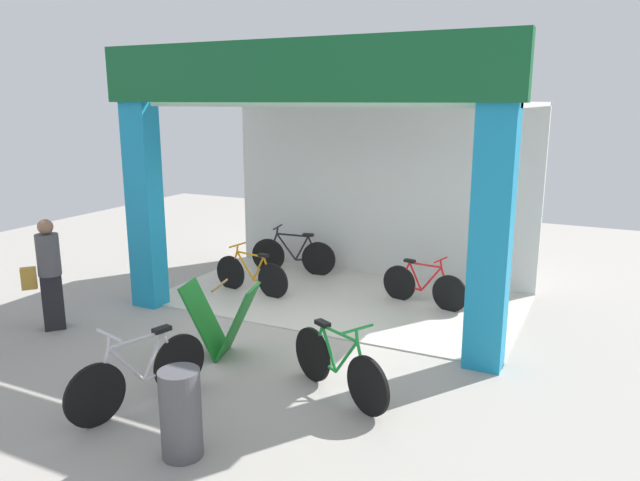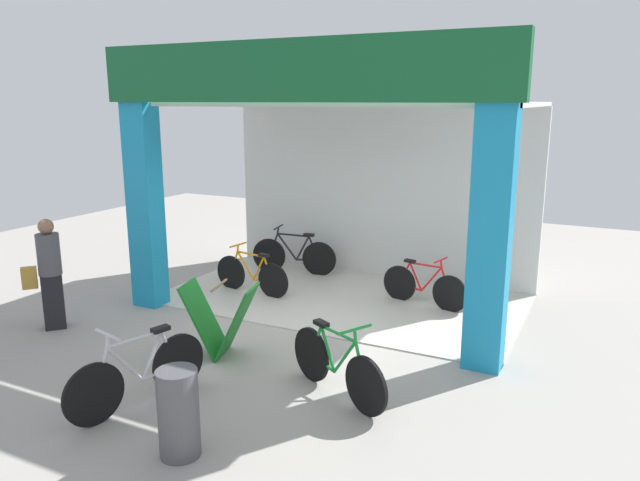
{
  "view_description": "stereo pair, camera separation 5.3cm",
  "coord_description": "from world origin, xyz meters",
  "px_view_note": "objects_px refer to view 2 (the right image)",
  "views": [
    {
      "loc": [
        3.85,
        -7.05,
        3.19
      ],
      "look_at": [
        0.0,
        0.8,
        1.15
      ],
      "focal_mm": 33.94,
      "sensor_mm": 36.0,
      "label": 1
    },
    {
      "loc": [
        3.9,
        -7.03,
        3.19
      ],
      "look_at": [
        0.0,
        0.8,
        1.15
      ],
      "focal_mm": 33.94,
      "sensor_mm": 36.0,
      "label": 2
    }
  ],
  "objects_px": {
    "trash_bin": "(179,413)",
    "bicycle_inside_2": "(294,255)",
    "bicycle_inside_0": "(252,275)",
    "pedestrian_0": "(49,274)",
    "sandwich_board_sign": "(220,320)",
    "bicycle_parked_1": "(139,374)",
    "bicycle_inside_1": "(424,286)",
    "bicycle_parked_0": "(337,366)"
  },
  "relations": [
    {
      "from": "bicycle_inside_0",
      "to": "bicycle_parked_0",
      "type": "xyz_separation_m",
      "value": [
        2.8,
        -2.65,
        0.03
      ]
    },
    {
      "from": "bicycle_parked_1",
      "to": "trash_bin",
      "type": "xyz_separation_m",
      "value": [
        0.97,
        -0.54,
        0.05
      ]
    },
    {
      "from": "bicycle_parked_0",
      "to": "pedestrian_0",
      "type": "relative_size",
      "value": 0.91
    },
    {
      "from": "bicycle_inside_0",
      "to": "trash_bin",
      "type": "bearing_deg",
      "value": -65.18
    },
    {
      "from": "bicycle_parked_0",
      "to": "sandwich_board_sign",
      "type": "xyz_separation_m",
      "value": [
        -1.78,
        0.34,
        0.12
      ]
    },
    {
      "from": "bicycle_inside_2",
      "to": "bicycle_parked_1",
      "type": "xyz_separation_m",
      "value": [
        0.97,
        -5.15,
        0.01
      ]
    },
    {
      "from": "bicycle_parked_1",
      "to": "bicycle_parked_0",
      "type": "bearing_deg",
      "value": 32.58
    },
    {
      "from": "trash_bin",
      "to": "bicycle_parked_0",
      "type": "bearing_deg",
      "value": 64.32
    },
    {
      "from": "bicycle_inside_2",
      "to": "pedestrian_0",
      "type": "height_order",
      "value": "pedestrian_0"
    },
    {
      "from": "sandwich_board_sign",
      "to": "bicycle_inside_1",
      "type": "bearing_deg",
      "value": 59.62
    },
    {
      "from": "bicycle_parked_1",
      "to": "bicycle_inside_0",
      "type": "bearing_deg",
      "value": 105.16
    },
    {
      "from": "pedestrian_0",
      "to": "trash_bin",
      "type": "relative_size",
      "value": 1.9
    },
    {
      "from": "bicycle_inside_1",
      "to": "bicycle_parked_0",
      "type": "distance_m",
      "value": 3.32
    },
    {
      "from": "bicycle_inside_1",
      "to": "bicycle_inside_2",
      "type": "xyz_separation_m",
      "value": [
        -2.71,
        0.69,
        0.03
      ]
    },
    {
      "from": "bicycle_inside_1",
      "to": "bicycle_inside_2",
      "type": "height_order",
      "value": "bicycle_inside_2"
    },
    {
      "from": "trash_bin",
      "to": "bicycle_inside_0",
      "type": "bearing_deg",
      "value": 114.82
    },
    {
      "from": "sandwich_board_sign",
      "to": "trash_bin",
      "type": "distance_m",
      "value": 2.24
    },
    {
      "from": "bicycle_inside_2",
      "to": "bicycle_inside_0",
      "type": "bearing_deg",
      "value": -92.31
    },
    {
      "from": "bicycle_inside_2",
      "to": "sandwich_board_sign",
      "type": "relative_size",
      "value": 1.59
    },
    {
      "from": "bicycle_inside_0",
      "to": "bicycle_parked_1",
      "type": "height_order",
      "value": "bicycle_parked_1"
    },
    {
      "from": "trash_bin",
      "to": "bicycle_inside_2",
      "type": "bearing_deg",
      "value": 108.85
    },
    {
      "from": "bicycle_inside_0",
      "to": "pedestrian_0",
      "type": "xyz_separation_m",
      "value": [
        -1.68,
        -2.59,
        0.48
      ]
    },
    {
      "from": "pedestrian_0",
      "to": "trash_bin",
      "type": "bearing_deg",
      "value": -25.14
    },
    {
      "from": "bicycle_inside_0",
      "to": "pedestrian_0",
      "type": "bearing_deg",
      "value": -123.01
    },
    {
      "from": "bicycle_parked_0",
      "to": "bicycle_inside_1",
      "type": "bearing_deg",
      "value": 90.56
    },
    {
      "from": "sandwich_board_sign",
      "to": "bicycle_inside_0",
      "type": "bearing_deg",
      "value": 113.86
    },
    {
      "from": "bicycle_inside_1",
      "to": "bicycle_parked_1",
      "type": "distance_m",
      "value": 4.79
    },
    {
      "from": "sandwich_board_sign",
      "to": "trash_bin",
      "type": "height_order",
      "value": "sandwich_board_sign"
    },
    {
      "from": "bicycle_inside_2",
      "to": "sandwich_board_sign",
      "type": "distance_m",
      "value": 3.8
    },
    {
      "from": "sandwich_board_sign",
      "to": "bicycle_parked_1",
      "type": "bearing_deg",
      "value": -89.81
    },
    {
      "from": "bicycle_inside_0",
      "to": "bicycle_parked_1",
      "type": "relative_size",
      "value": 0.92
    },
    {
      "from": "bicycle_inside_1",
      "to": "bicycle_parked_1",
      "type": "relative_size",
      "value": 0.9
    },
    {
      "from": "trash_bin",
      "to": "bicycle_parked_1",
      "type": "bearing_deg",
      "value": 151.11
    },
    {
      "from": "pedestrian_0",
      "to": "trash_bin",
      "type": "distance_m",
      "value": 4.08
    },
    {
      "from": "bicycle_inside_0",
      "to": "bicycle_inside_1",
      "type": "relative_size",
      "value": 1.03
    },
    {
      "from": "bicycle_inside_1",
      "to": "pedestrian_0",
      "type": "height_order",
      "value": "pedestrian_0"
    },
    {
      "from": "bicycle_inside_1",
      "to": "sandwich_board_sign",
      "type": "height_order",
      "value": "sandwich_board_sign"
    },
    {
      "from": "pedestrian_0",
      "to": "trash_bin",
      "type": "height_order",
      "value": "pedestrian_0"
    },
    {
      "from": "bicycle_parked_1",
      "to": "sandwich_board_sign",
      "type": "distance_m",
      "value": 1.48
    },
    {
      "from": "bicycle_inside_1",
      "to": "bicycle_inside_2",
      "type": "bearing_deg",
      "value": 165.69
    },
    {
      "from": "bicycle_parked_0",
      "to": "sandwich_board_sign",
      "type": "relative_size",
      "value": 1.44
    },
    {
      "from": "bicycle_inside_2",
      "to": "pedestrian_0",
      "type": "bearing_deg",
      "value": -113.7
    }
  ]
}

